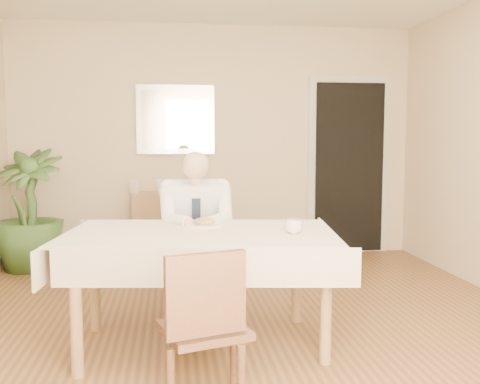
{
  "coord_description": "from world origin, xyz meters",
  "views": [
    {
      "loc": [
        -0.5,
        -3.54,
        1.35
      ],
      "look_at": [
        0.0,
        0.35,
        0.95
      ],
      "focal_mm": 40.0,
      "sensor_mm": 36.0,
      "label": 1
    }
  ],
  "objects": [
    {
      "name": "room",
      "position": [
        0.0,
        0.0,
        1.3
      ],
      "size": [
        5.0,
        5.02,
        2.6
      ],
      "color": "brown",
      "rests_on": "ground"
    },
    {
      "name": "window",
      "position": [
        0.0,
        -2.47,
        1.45
      ],
      "size": [
        1.34,
        0.04,
        1.44
      ],
      "color": "beige",
      "rests_on": "room"
    },
    {
      "name": "doorway",
      "position": [
        1.55,
        2.46,
        1.0
      ],
      "size": [
        0.96,
        0.07,
        2.1
      ],
      "color": "beige",
      "rests_on": "ground"
    },
    {
      "name": "mirror",
      "position": [
        -0.45,
        2.47,
        1.55
      ],
      "size": [
        0.86,
        0.04,
        0.76
      ],
      "color": "silver",
      "rests_on": "room"
    },
    {
      "name": "dining_table",
      "position": [
        -0.32,
        -0.17,
        0.67
      ],
      "size": [
        1.84,
        1.23,
        0.75
      ],
      "rotation": [
        0.0,
        0.0,
        -0.13
      ],
      "color": "#906D47",
      "rests_on": "ground"
    },
    {
      "name": "chair_far",
      "position": [
        -0.32,
        0.71,
        0.52
      ],
      "size": [
        0.45,
        0.45,
        0.93
      ],
      "rotation": [
        0.0,
        0.0,
        -0.03
      ],
      "color": "#442A1A",
      "rests_on": "ground"
    },
    {
      "name": "chair_near",
      "position": [
        -0.35,
        -1.04,
        0.46
      ],
      "size": [
        0.49,
        0.49,
        0.82
      ],
      "rotation": [
        0.0,
        0.0,
        0.29
      ],
      "color": "#442A1A",
      "rests_on": "ground"
    },
    {
      "name": "seated_man",
      "position": [
        -0.32,
        0.42,
        0.69
      ],
      "size": [
        0.48,
        0.72,
        1.24
      ],
      "color": "white",
      "rests_on": "ground"
    },
    {
      "name": "plate",
      "position": [
        -0.28,
        0.04,
        0.76
      ],
      "size": [
        0.26,
        0.26,
        0.02
      ],
      "primitive_type": "cylinder",
      "color": "white",
      "rests_on": "dining_table"
    },
    {
      "name": "food",
      "position": [
        -0.28,
        0.04,
        0.78
      ],
      "size": [
        0.14,
        0.14,
        0.06
      ],
      "primitive_type": "ellipsoid",
      "color": "olive",
      "rests_on": "dining_table"
    },
    {
      "name": "knife",
      "position": [
        -0.24,
        -0.02,
        0.78
      ],
      "size": [
        0.01,
        0.13,
        0.01
      ],
      "primitive_type": "cylinder",
      "rotation": [
        1.57,
        0.0,
        0.0
      ],
      "color": "silver",
      "rests_on": "dining_table"
    },
    {
      "name": "fork",
      "position": [
        -0.32,
        -0.02,
        0.78
      ],
      "size": [
        0.01,
        0.13,
        0.01
      ],
      "primitive_type": "cylinder",
      "rotation": [
        1.57,
        0.0,
        0.0
      ],
      "color": "silver",
      "rests_on": "dining_table"
    },
    {
      "name": "coffee_mug",
      "position": [
        0.25,
        -0.31,
        0.8
      ],
      "size": [
        0.12,
        0.12,
        0.09
      ],
      "primitive_type": "imported",
      "rotation": [
        0.0,
        0.0,
        -0.08
      ],
      "color": "white",
      "rests_on": "dining_table"
    },
    {
      "name": "sideboard",
      "position": [
        -0.45,
        2.32,
        0.38
      ],
      "size": [
        0.96,
        0.38,
        0.75
      ],
      "primitive_type": "cube",
      "rotation": [
        0.0,
        0.0,
        -0.07
      ],
      "color": "#906D47",
      "rests_on": "ground"
    },
    {
      "name": "photo_frame_left",
      "position": [
        -0.91,
        2.34,
        0.82
      ],
      "size": [
        0.1,
        0.02,
        0.14
      ],
      "primitive_type": "cube",
      "color": "silver",
      "rests_on": "sideboard"
    },
    {
      "name": "photo_frame_center",
      "position": [
        -0.61,
        2.38,
        0.82
      ],
      "size": [
        0.1,
        0.02,
        0.14
      ],
      "primitive_type": "cube",
      "color": "silver",
      "rests_on": "sideboard"
    },
    {
      "name": "photo_frame_right",
      "position": [
        -0.33,
        2.38,
        0.82
      ],
      "size": [
        0.1,
        0.02,
        0.14
      ],
      "primitive_type": "cube",
      "color": "silver",
      "rests_on": "sideboard"
    },
    {
      "name": "potted_palm",
      "position": [
        -1.95,
        2.08,
        0.62
      ],
      "size": [
        0.86,
        0.86,
        1.24
      ],
      "primitive_type": "imported",
      "rotation": [
        0.0,
        0.0,
        -0.27
      ],
      "color": "#2E4E20",
      "rests_on": "ground"
    }
  ]
}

